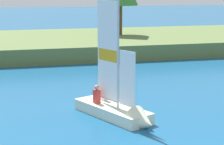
{
  "coord_description": "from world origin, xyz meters",
  "views": [
    {
      "loc": [
        -5.42,
        -9.01,
        5.24
      ],
      "look_at": [
        -0.73,
        9.88,
        1.2
      ],
      "focal_mm": 67.0,
      "sensor_mm": 36.0,
      "label": 1
    }
  ],
  "objects": [
    {
      "name": "shore_bank",
      "position": [
        0.0,
        25.18,
        0.57
      ],
      "size": [
        80.0,
        12.95,
        1.14
      ],
      "primitive_type": "cube",
      "color": "#5B703D",
      "rests_on": "ground"
    },
    {
      "name": "sailboat",
      "position": [
        -1.21,
        6.38,
        0.41
      ],
      "size": [
        2.81,
        4.3,
        5.39
      ],
      "rotation": [
        0.0,
        0.0,
        -1.14
      ],
      "color": "silver",
      "rests_on": "ground"
    }
  ]
}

